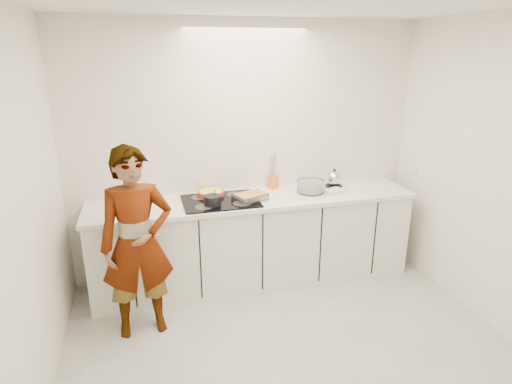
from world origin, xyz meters
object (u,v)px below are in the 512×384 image
object	(u,v)px
saucepan	(213,200)
kettle	(334,179)
tart_dish	(211,193)
hob	(220,201)
cook	(137,244)
mixing_bowl	(310,187)
baking_dish	(250,196)
utensil_crock	(273,182)

from	to	relation	value
saucepan	kettle	distance (m)	1.37
tart_dish	saucepan	bearing A→B (deg)	-96.06
hob	saucepan	size ratio (longest dim) A/B	3.98
tart_dish	saucepan	world-z (taller)	saucepan
hob	kettle	bearing A→B (deg)	6.95
tart_dish	cook	xyz separation A→B (m)	(-0.73, -0.72, -0.14)
hob	tart_dish	world-z (taller)	tart_dish
hob	mixing_bowl	world-z (taller)	mixing_bowl
hob	saucepan	world-z (taller)	saucepan
saucepan	kettle	size ratio (longest dim) A/B	0.78
saucepan	kettle	xyz separation A→B (m)	(1.35, 0.26, 0.03)
hob	mixing_bowl	xyz separation A→B (m)	(0.95, 0.04, 0.05)
baking_dish	mixing_bowl	xyz separation A→B (m)	(0.66, 0.09, 0.01)
cook	tart_dish	bearing A→B (deg)	39.23
hob	baking_dish	world-z (taller)	baking_dish
kettle	utensil_crock	size ratio (longest dim) A/B	1.69
hob	mixing_bowl	bearing A→B (deg)	2.44
utensil_crock	cook	world-z (taller)	cook
tart_dish	saucepan	xyz separation A→B (m)	(-0.03, -0.29, 0.02)
baking_dish	cook	bearing A→B (deg)	-155.48
kettle	utensil_crock	xyz separation A→B (m)	(-0.64, 0.13, -0.02)
utensil_crock	cook	bearing A→B (deg)	-149.71
baking_dish	cook	world-z (taller)	cook
kettle	cook	xyz separation A→B (m)	(-2.05, -0.69, -0.19)
hob	baking_dish	size ratio (longest dim) A/B	2.01
tart_dish	cook	world-z (taller)	cook
baking_dish	utensil_crock	size ratio (longest dim) A/B	2.61
hob	cook	size ratio (longest dim) A/B	0.45
saucepan	baking_dish	world-z (taller)	saucepan
tart_dish	utensil_crock	size ratio (longest dim) A/B	2.55
hob	kettle	xyz separation A→B (m)	(1.26, 0.15, 0.08)
hob	kettle	world-z (taller)	kettle
tart_dish	hob	bearing A→B (deg)	-71.22
saucepan	utensil_crock	bearing A→B (deg)	28.71
baking_dish	cook	size ratio (longest dim) A/B	0.22
tart_dish	utensil_crock	distance (m)	0.69
baking_dish	mixing_bowl	distance (m)	0.67
hob	tart_dish	xyz separation A→B (m)	(-0.06, 0.18, 0.03)
tart_dish	mixing_bowl	distance (m)	1.02
saucepan	cook	world-z (taller)	cook
cook	kettle	bearing A→B (deg)	13.19
hob	utensil_crock	bearing A→B (deg)	24.70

